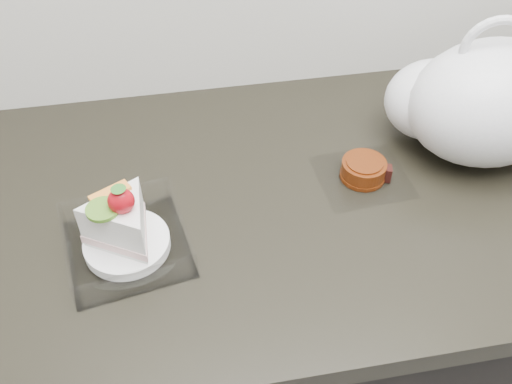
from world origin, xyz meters
name	(u,v)px	position (x,y,z in m)	size (l,w,h in m)	color
counter	(322,330)	(0.00, 1.69, 0.45)	(2.04, 0.64, 0.90)	black
cake_tray	(125,233)	(-0.35, 1.61, 0.94)	(0.20, 0.20, 0.13)	white
mooncake_wrap	(364,171)	(0.04, 1.70, 0.91)	(0.16, 0.15, 0.04)	white
plastic_bag	(479,101)	(0.23, 1.74, 1.00)	(0.35, 0.31, 0.25)	white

